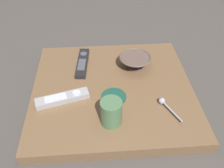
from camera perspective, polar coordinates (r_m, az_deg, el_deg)
ground_plane at (r=0.98m, az=0.13°, el=-2.58°), size 6.00×6.00×0.00m
table at (r=0.96m, az=0.13°, el=-1.60°), size 0.59×0.64×0.05m
cereal_bowl at (r=1.02m, az=5.61°, el=5.48°), size 0.14×0.14×0.06m
coffee_mug at (r=0.79m, az=-0.20°, el=-6.87°), size 0.07×0.07×0.10m
teaspoon at (r=0.89m, az=12.42°, el=-4.47°), size 0.11×0.06×0.02m
tv_remote_near at (r=1.05m, az=-7.16°, el=5.10°), size 0.20×0.06×0.02m
tv_remote_far at (r=0.90m, az=-11.89°, el=-3.39°), size 0.09×0.20×0.03m
drink_coaster at (r=0.90m, az=0.64°, el=-3.07°), size 0.10×0.10×0.01m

